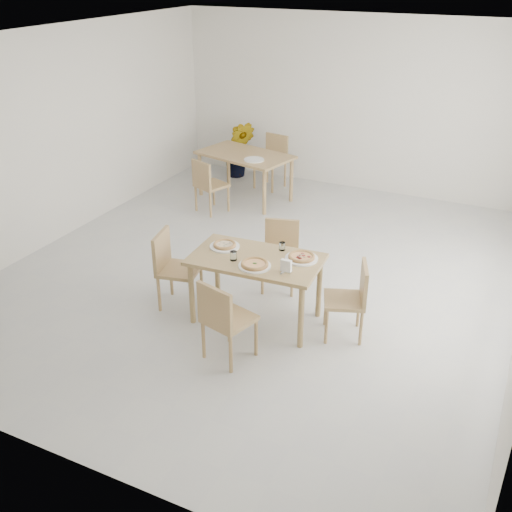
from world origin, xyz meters
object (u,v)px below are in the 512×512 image
at_px(pizza_margherita, 255,264).
at_px(plate_mushroom, 225,246).
at_px(plate_pepperoni, 301,258).
at_px(tumbler_a, 282,246).
at_px(plate_margherita, 255,266).
at_px(pizza_mushroom, 225,245).
at_px(pizza_pepperoni, 302,256).
at_px(chair_south, 223,317).
at_px(tumbler_b, 233,256).
at_px(chair_east, 352,295).
at_px(chair_back_s, 207,183).
at_px(chair_north, 281,250).
at_px(chair_back_n, 273,157).
at_px(potted_plant, 239,149).
at_px(main_table, 256,266).
at_px(second_table, 245,159).
at_px(chair_west, 172,264).
at_px(plate_empty, 254,160).
at_px(napkin_holder, 286,266).

bearing_deg(pizza_margherita, plate_mushroom, 151.41).
height_order(plate_pepperoni, tumbler_a, tumbler_a).
bearing_deg(plate_margherita, tumbler_a, 78.21).
bearing_deg(pizza_mushroom, tumbler_a, 19.17).
bearing_deg(pizza_pepperoni, chair_south, -111.90).
distance_m(pizza_mushroom, tumbler_b, 0.32).
height_order(chair_east, chair_back_s, chair_back_s).
bearing_deg(tumbler_a, chair_north, 114.75).
height_order(plate_pepperoni, chair_back_n, chair_back_n).
bearing_deg(potted_plant, chair_east, -50.04).
height_order(plate_pepperoni, pizza_pepperoni, pizza_pepperoni).
relative_size(main_table, tumbler_a, 15.78).
bearing_deg(potted_plant, chair_back_s, -78.41).
height_order(chair_north, chair_back_n, chair_back_n).
xyz_separation_m(chair_south, tumbler_a, (0.13, 1.09, 0.29)).
bearing_deg(chair_south, second_table, -50.86).
relative_size(pizza_margherita, pizza_pepperoni, 0.91).
relative_size(chair_south, potted_plant, 0.86).
bearing_deg(tumbler_a, potted_plant, 123.01).
distance_m(pizza_mushroom, chair_back_s, 2.83).
height_order(main_table, second_table, same).
distance_m(chair_west, tumbler_b, 0.84).
distance_m(chair_north, chair_west, 1.30).
bearing_deg(chair_west, tumbler_a, -82.93).
relative_size(chair_north, chair_east, 0.99).
relative_size(chair_east, chair_back_n, 0.93).
relative_size(main_table, pizza_mushroom, 5.14).
height_order(chair_south, plate_empty, chair_south).
distance_m(chair_south, chair_west, 1.24).
distance_m(plate_mushroom, potted_plant, 4.51).
bearing_deg(pizza_margherita, chair_east, 19.32).
distance_m(chair_north, napkin_holder, 1.12).
bearing_deg(pizza_pepperoni, pizza_margherita, -135.37).
xyz_separation_m(pizza_pepperoni, napkin_holder, (-0.03, -0.33, 0.03)).
height_order(plate_pepperoni, pizza_mushroom, pizza_mushroom).
distance_m(chair_north, chair_east, 1.27).
distance_m(pizza_mushroom, napkin_holder, 0.85).
relative_size(chair_south, plate_empty, 2.78).
height_order(chair_west, plate_empty, chair_west).
xyz_separation_m(plate_pepperoni, tumbler_a, (-0.27, 0.11, 0.04)).
bearing_deg(plate_empty, plate_margherita, -63.98).
bearing_deg(tumbler_a, pizza_margherita, -101.79).
height_order(tumbler_a, second_table, tumbler_a).
xyz_separation_m(tumbler_b, napkin_holder, (0.59, -0.00, 0.02)).
bearing_deg(pizza_pepperoni, tumbler_a, 157.53).
xyz_separation_m(chair_west, chair_back_s, (-1.00, 2.53, -0.02)).
relative_size(plate_mushroom, pizza_mushroom, 1.18).
xyz_separation_m(chair_west, tumbler_a, (1.15, 0.40, 0.29)).
bearing_deg(pizza_mushroom, chair_north, 64.43).
distance_m(main_table, pizza_pepperoni, 0.49).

